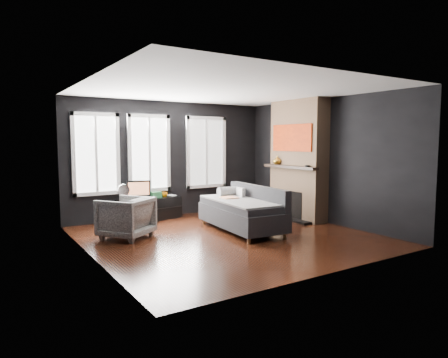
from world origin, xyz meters
TOP-DOWN VIEW (x-y plane):
  - floor at (0.00, 0.00)m, footprint 5.00×5.00m
  - ceiling at (0.00, 0.00)m, footprint 5.00×5.00m
  - wall_back at (0.00, 2.50)m, footprint 5.00×0.02m
  - wall_left at (-2.50, 0.00)m, footprint 0.02×5.00m
  - wall_right at (2.50, 0.00)m, footprint 0.02×5.00m
  - windows at (-0.45, 2.46)m, footprint 4.00×0.16m
  - fireplace at (2.30, 0.60)m, footprint 0.70×1.62m
  - sofa at (0.49, 0.27)m, footprint 1.20×2.15m
  - stripe_pillow at (0.75, 0.66)m, footprint 0.14×0.34m
  - armchair at (-1.65, 0.90)m, footprint 1.11×1.09m
  - media_console at (-0.65, 2.24)m, footprint 1.50×0.65m
  - monitor at (-0.90, 2.23)m, footprint 0.54×0.22m
  - desk_fan at (-1.26, 2.19)m, footprint 0.27×0.27m
  - mug at (-0.28, 2.26)m, footprint 0.14×0.12m
  - book at (-0.15, 2.32)m, footprint 0.17×0.04m
  - storage_box at (-0.50, 2.25)m, footprint 0.25×0.17m
  - mantel_vase at (2.05, 1.05)m, footprint 0.21×0.21m
  - mantel_clock at (2.05, 0.05)m, footprint 0.11×0.11m

SIDE VIEW (x-z plane):
  - floor at x=0.00m, z-range 0.00..0.00m
  - media_console at x=-0.65m, z-range 0.00..0.50m
  - armchair at x=-1.65m, z-range 0.00..0.84m
  - sofa at x=0.49m, z-range 0.00..0.89m
  - storage_box at x=-0.50m, z-range 0.50..0.63m
  - mug at x=-0.28m, z-range 0.50..0.64m
  - book at x=-0.15m, z-range 0.50..0.73m
  - stripe_pillow at x=0.75m, z-range 0.48..0.81m
  - desk_fan at x=-1.26m, z-range 0.50..0.86m
  - monitor at x=-0.90m, z-range 0.50..0.97m
  - mantel_clock at x=2.05m, z-range 1.23..1.27m
  - mantel_vase at x=2.05m, z-range 1.23..1.43m
  - wall_back at x=0.00m, z-range 0.00..2.70m
  - wall_left at x=-2.50m, z-range 0.00..2.70m
  - wall_right at x=2.50m, z-range 0.00..2.70m
  - fireplace at x=2.30m, z-range 0.00..2.70m
  - windows at x=-0.45m, z-range 1.50..3.26m
  - ceiling at x=0.00m, z-range 2.70..2.70m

